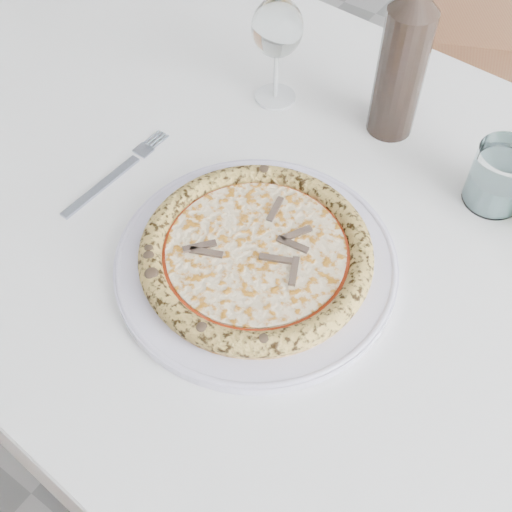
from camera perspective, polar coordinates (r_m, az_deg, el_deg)
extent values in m
cube|color=gray|center=(1.49, -2.27, -16.38)|extent=(5.00, 6.00, 0.02)
cube|color=brown|center=(0.85, 3.90, 2.49)|extent=(1.42, 0.87, 0.04)
cube|color=white|center=(0.84, 3.99, 3.50)|extent=(1.49, 0.93, 0.01)
cube|color=white|center=(1.20, 15.03, 12.43)|extent=(1.44, 0.01, 0.22)
cylinder|color=brown|center=(1.59, -9.68, 11.54)|extent=(0.06, 0.06, 0.71)
cube|color=brown|center=(1.57, 18.74, 13.35)|extent=(0.52, 0.52, 0.04)
cylinder|color=brown|center=(1.88, 21.79, 10.06)|extent=(0.04, 0.04, 0.43)
cylinder|color=brown|center=(1.83, 11.50, 11.87)|extent=(0.04, 0.04, 0.43)
cylinder|color=brown|center=(1.59, 10.79, 4.11)|extent=(0.04, 0.04, 0.43)
cylinder|color=silver|center=(0.77, 0.00, -0.58)|extent=(0.34, 0.34, 0.01)
torus|color=silver|center=(0.77, 0.00, -0.36)|extent=(0.34, 0.34, 0.01)
cylinder|color=#EEBD75|center=(0.76, 0.00, 0.00)|extent=(0.27, 0.27, 0.01)
torus|color=tan|center=(0.76, 0.00, 0.37)|extent=(0.28, 0.28, 0.03)
cylinder|color=#B83819|center=(0.76, 0.00, 0.37)|extent=(0.23, 0.23, 0.00)
cylinder|color=#FFDFA9|center=(0.76, 0.00, 0.50)|extent=(0.21, 0.21, 0.00)
cube|color=#46362F|center=(0.74, 1.71, -0.24)|extent=(0.04, 0.01, 0.00)
cube|color=#46362F|center=(0.76, 3.18, 1.43)|extent=(0.03, 0.04, 0.00)
cube|color=#46362F|center=(0.79, 1.70, 3.93)|extent=(0.02, 0.04, 0.00)
cube|color=#46362F|center=(0.77, -1.16, 2.37)|extent=(0.04, 0.02, 0.00)
cube|color=#46362F|center=(0.76, -3.64, 1.20)|extent=(0.04, 0.02, 0.00)
cube|color=#46362F|center=(0.73, -3.86, -2.00)|extent=(0.02, 0.04, 0.00)
cube|color=#46362F|center=(0.73, 0.16, -1.58)|extent=(0.03, 0.04, 0.00)
cube|color=#8D96AB|center=(0.89, -13.56, 6.08)|extent=(0.02, 0.14, 0.00)
cube|color=#8D96AB|center=(0.92, -10.06, 9.18)|extent=(0.02, 0.02, 0.00)
cylinder|color=#8D96AB|center=(0.94, -9.40, 10.30)|extent=(0.00, 0.03, 0.00)
cylinder|color=#8D96AB|center=(0.94, -9.13, 10.17)|extent=(0.00, 0.03, 0.00)
cylinder|color=#8D96AB|center=(0.94, -8.86, 10.04)|extent=(0.00, 0.03, 0.00)
cylinder|color=#8D96AB|center=(0.93, -8.58, 9.90)|extent=(0.00, 0.03, 0.00)
cylinder|color=silver|center=(1.00, 1.73, 13.95)|extent=(0.06, 0.06, 0.00)
cylinder|color=silver|center=(0.97, 1.79, 15.91)|extent=(0.01, 0.01, 0.08)
ellipsoid|color=white|center=(0.93, 1.91, 19.61)|extent=(0.07, 0.07, 0.08)
cylinder|color=white|center=(0.88, 20.87, 6.62)|extent=(0.08, 0.08, 0.08)
cylinder|color=silver|center=(0.89, 20.49, 5.70)|extent=(0.07, 0.07, 0.04)
cylinder|color=black|center=(0.91, 12.68, 15.51)|extent=(0.07, 0.07, 0.19)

